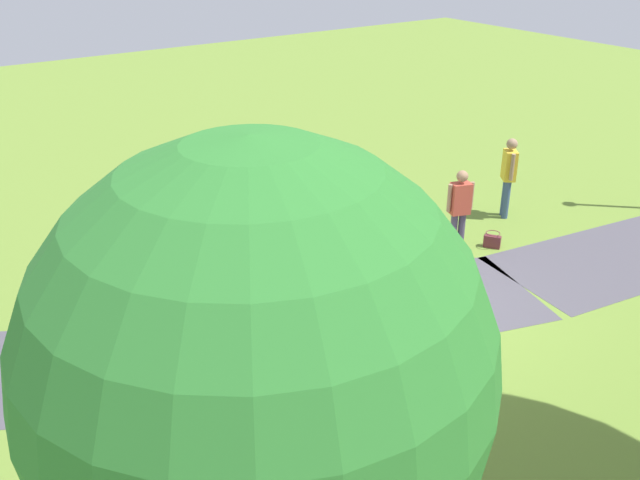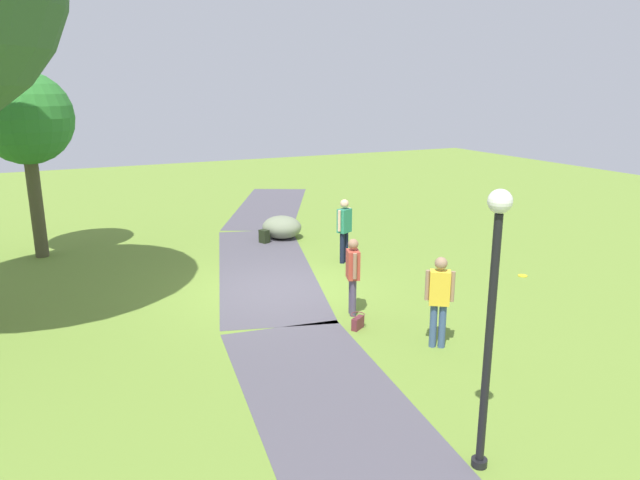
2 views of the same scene
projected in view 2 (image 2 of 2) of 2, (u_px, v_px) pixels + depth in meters
The scene contains 13 objects.
ground_plane at pixel (277, 290), 13.66m from camera, with size 48.00×48.00×0.00m, color olive.
footpath_segment_near at pixel (354, 440), 7.88m from camera, with size 8.24×3.38×0.01m.
footpath_segment_mid at pixel (265, 267), 15.37m from camera, with size 8.34×4.47×0.01m.
footpath_segment_far at pixel (270, 206), 23.05m from camera, with size 8.19×5.78×0.01m.
young_tree_near_path at pixel (26, 120), 15.39m from camera, with size 2.45×2.45×5.02m.
lamp_post at pixel (492, 303), 6.80m from camera, with size 0.28×0.28×3.52m.
lawn_boulder at pixel (282, 227), 18.20m from camera, with size 1.67×1.65×0.70m.
woman_with_handbag at pixel (353, 271), 11.97m from camera, with size 0.50×0.34×1.63m.
man_near_boulder at pixel (439, 296), 10.45m from camera, with size 0.40×0.44×1.71m.
passerby_on_path at pixel (344, 226), 15.54m from camera, with size 0.37×0.48×1.73m.
handbag_on_grass at pixel (358, 322), 11.46m from camera, with size 0.38×0.38×0.31m.
backpack_by_boulder at pixel (264, 237), 17.71m from camera, with size 0.33×0.33×0.40m.
frisbee_on_grass at pixel (523, 276), 14.66m from camera, with size 0.23×0.23×0.02m.
Camera 2 is at (-12.09, 4.64, 4.63)m, focal length 32.90 mm.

